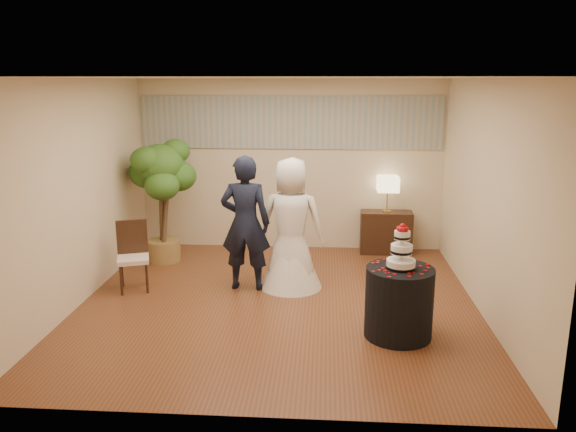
# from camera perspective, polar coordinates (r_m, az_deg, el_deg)

# --- Properties ---
(floor) EXTENTS (5.00, 5.00, 0.00)m
(floor) POSITION_cam_1_polar(r_m,az_deg,el_deg) (7.26, -1.01, -8.82)
(floor) COLOR brown
(floor) RESTS_ON ground
(ceiling) EXTENTS (5.00, 5.00, 0.00)m
(ceiling) POSITION_cam_1_polar(r_m,az_deg,el_deg) (6.70, -1.12, 13.87)
(ceiling) COLOR white
(ceiling) RESTS_ON wall_back
(wall_back) EXTENTS (5.00, 0.06, 2.80)m
(wall_back) POSITION_cam_1_polar(r_m,az_deg,el_deg) (9.30, 0.26, 5.17)
(wall_back) COLOR beige
(wall_back) RESTS_ON ground
(wall_front) EXTENTS (5.00, 0.06, 2.80)m
(wall_front) POSITION_cam_1_polar(r_m,az_deg,el_deg) (4.44, -3.84, -4.43)
(wall_front) COLOR beige
(wall_front) RESTS_ON ground
(wall_left) EXTENTS (0.06, 5.00, 2.80)m
(wall_left) POSITION_cam_1_polar(r_m,az_deg,el_deg) (7.48, -20.52, 2.20)
(wall_left) COLOR beige
(wall_left) RESTS_ON ground
(wall_right) EXTENTS (0.06, 5.00, 2.80)m
(wall_right) POSITION_cam_1_polar(r_m,az_deg,el_deg) (7.08, 19.53, 1.68)
(wall_right) COLOR beige
(wall_right) RESTS_ON ground
(mural_border) EXTENTS (4.90, 0.02, 0.85)m
(mural_border) POSITION_cam_1_polar(r_m,az_deg,el_deg) (9.20, 0.26, 9.46)
(mural_border) COLOR #9CA095
(mural_border) RESTS_ON wall_back
(groom) EXTENTS (0.68, 0.46, 1.83)m
(groom) POSITION_cam_1_polar(r_m,az_deg,el_deg) (7.50, -4.34, -0.74)
(groom) COLOR black
(groom) RESTS_ON floor
(bride) EXTENTS (0.95, 0.92, 1.79)m
(bride) POSITION_cam_1_polar(r_m,az_deg,el_deg) (7.53, 0.32, -0.78)
(bride) COLOR white
(bride) RESTS_ON floor
(cake_table) EXTENTS (0.94, 0.94, 0.79)m
(cake_table) POSITION_cam_1_polar(r_m,az_deg,el_deg) (6.36, 11.20, -8.60)
(cake_table) COLOR black
(cake_table) RESTS_ON floor
(wedding_cake) EXTENTS (0.32, 0.32, 0.50)m
(wedding_cake) POSITION_cam_1_polar(r_m,az_deg,el_deg) (6.14, 11.48, -3.01)
(wedding_cake) COLOR white
(wedding_cake) RESTS_ON cake_table
(console) EXTENTS (0.84, 0.39, 0.69)m
(console) POSITION_cam_1_polar(r_m,az_deg,el_deg) (9.33, 9.91, -1.64)
(console) COLOR #311D11
(console) RESTS_ON floor
(table_lamp) EXTENTS (0.34, 0.34, 0.58)m
(table_lamp) POSITION_cam_1_polar(r_m,az_deg,el_deg) (9.18, 10.07, 2.19)
(table_lamp) COLOR #D0BF89
(table_lamp) RESTS_ON console
(ficus_tree) EXTENTS (1.24, 1.24, 1.94)m
(ficus_tree) POSITION_cam_1_polar(r_m,az_deg,el_deg) (8.85, -12.74, 1.54)
(ficus_tree) COLOR #32601E
(ficus_tree) RESTS_ON floor
(side_chair) EXTENTS (0.55, 0.56, 0.93)m
(side_chair) POSITION_cam_1_polar(r_m,az_deg,el_deg) (7.82, -15.47, -4.03)
(side_chair) COLOR #311D11
(side_chair) RESTS_ON floor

